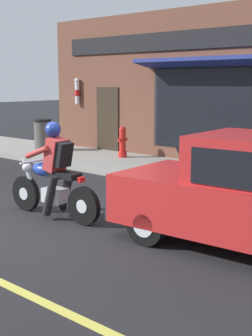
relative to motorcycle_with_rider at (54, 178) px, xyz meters
name	(u,v)px	position (x,y,z in m)	size (l,w,h in m)	color
ground_plane	(41,222)	(-0.33, -0.04, -0.68)	(80.00, 80.00, 0.00)	black
sidewalk_curb	(106,161)	(4.43, 2.96, -0.61)	(2.60, 22.00, 0.14)	gray
storefront_building	(189,87)	(5.96, 1.26, 1.43)	(1.25, 10.17, 4.20)	brown
motorcycle_with_rider	(54,178)	(0.00, 0.00, 0.00)	(0.57, 2.02, 1.62)	black
fire_hydrant	(123,142)	(4.94, 2.80, -0.11)	(0.36, 0.24, 0.88)	red
trash_bin	(43,134)	(4.35, 5.62, -0.04)	(0.56, 0.56, 0.98)	#514C47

